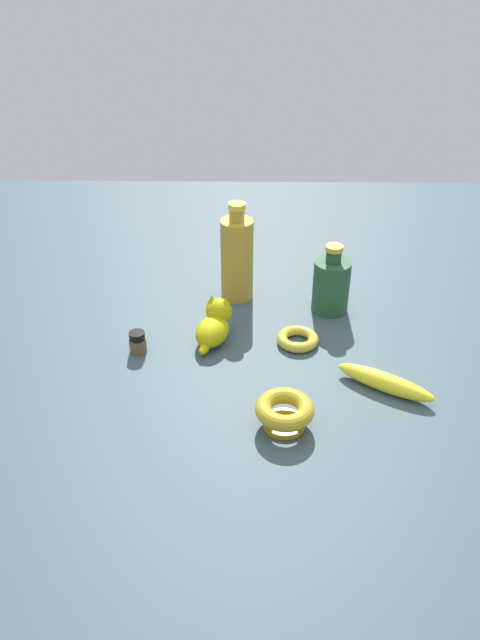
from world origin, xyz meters
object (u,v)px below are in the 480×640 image
nail_polish_jar (138,342)px  bottle_tall (237,258)px  cat_figurine (215,324)px  bottle_short (331,284)px  bowl (285,411)px  banana (385,382)px  bangle (298,339)px

nail_polish_jar → bottle_tall: bearing=-131.2°
nail_polish_jar → bottle_tall: (-0.20, -0.23, 0.08)m
nail_polish_jar → cat_figurine: cat_figurine is taller
bottle_short → cat_figurine: bottle_short is taller
bowl → cat_figurine: size_ratio=0.78×
bottle_tall → banana: size_ratio=1.22×
bottle_tall → bowl: bottle_tall is taller
bottle_short → bangle: size_ratio=1.85×
bowl → cat_figurine: bearing=-63.3°
bangle → banana: 0.22m
bottle_tall → bangle: size_ratio=2.68×
bottle_tall → bowl: (-0.09, 0.45, -0.07)m
bowl → banana: size_ratio=0.54×
bottle_short → bottle_tall: bearing=-14.9°
cat_figurine → bowl: bearing=116.7°
bottle_tall → bangle: (-0.13, 0.19, -0.09)m
nail_polish_jar → bangle: bearing=-174.0°
cat_figurine → nail_polish_jar: bearing=17.0°
bottle_tall → banana: 0.46m
cat_figurine → banana: bearing=153.3°
cat_figurine → bangle: bearing=175.8°
bangle → bowl: size_ratio=0.84×
bowl → cat_figurine: 0.30m
bowl → cat_figurine: cat_figurine is taller
bottle_short → bangle: bottle_short is taller
nail_polish_jar → bottle_tall: bottle_tall is taller
banana → bottle_short: bearing=-43.5°
nail_polish_jar → bangle: nail_polish_jar is taller
bangle → cat_figurine: cat_figurine is taller
bottle_short → banana: bearing=104.4°
banana → nail_polish_jar: bearing=18.4°
nail_polish_jar → bangle: size_ratio=0.54×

